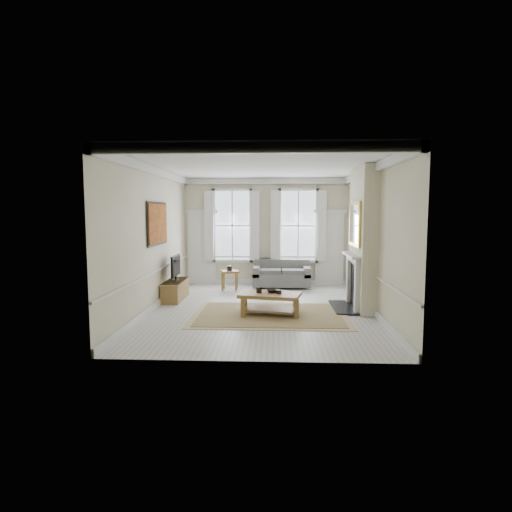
{
  "coord_description": "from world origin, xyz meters",
  "views": [
    {
      "loc": [
        0.34,
        -10.09,
        2.34
      ],
      "look_at": [
        -0.15,
        0.42,
        1.25
      ],
      "focal_mm": 30.0,
      "sensor_mm": 36.0,
      "label": 1
    }
  ],
  "objects_px": {
    "sofa": "(281,276)",
    "coffee_table": "(270,297)",
    "side_table": "(230,274)",
    "tv_stand": "(175,290)"
  },
  "relations": [
    {
      "from": "sofa",
      "to": "tv_stand",
      "type": "height_order",
      "value": "sofa"
    },
    {
      "from": "side_table",
      "to": "coffee_table",
      "type": "xyz_separation_m",
      "value": [
        1.25,
        -3.07,
        -0.06
      ]
    },
    {
      "from": "side_table",
      "to": "tv_stand",
      "type": "xyz_separation_m",
      "value": [
        -1.31,
        -1.45,
        -0.22
      ]
    },
    {
      "from": "side_table",
      "to": "sofa",
      "type": "bearing_deg",
      "value": 20.44
    },
    {
      "from": "side_table",
      "to": "coffee_table",
      "type": "distance_m",
      "value": 3.32
    },
    {
      "from": "sofa",
      "to": "side_table",
      "type": "relative_size",
      "value": 2.85
    },
    {
      "from": "sofa",
      "to": "coffee_table",
      "type": "xyz_separation_m",
      "value": [
        -0.31,
        -3.65,
        0.07
      ]
    },
    {
      "from": "side_table",
      "to": "tv_stand",
      "type": "relative_size",
      "value": 0.43
    },
    {
      "from": "side_table",
      "to": "tv_stand",
      "type": "distance_m",
      "value": 1.96
    },
    {
      "from": "coffee_table",
      "to": "side_table",
      "type": "bearing_deg",
      "value": 123.83
    }
  ]
}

